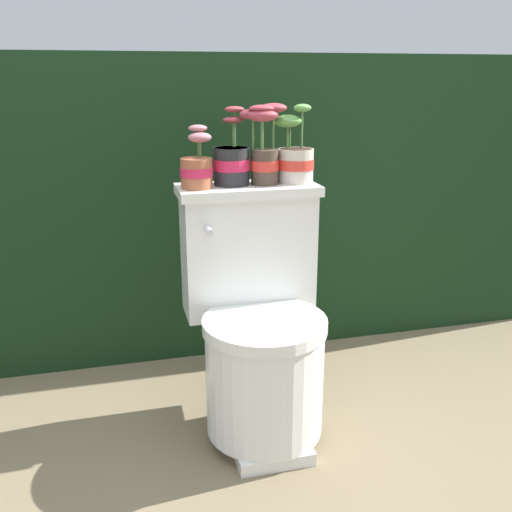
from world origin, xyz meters
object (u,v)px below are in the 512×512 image
potted_plant_midleft (231,162)px  potted_plant_middle (264,146)px  potted_plant_left (197,168)px  toilet (258,329)px  potted_plant_midright (295,157)px

potted_plant_midleft → potted_plant_middle: 0.11m
potted_plant_left → potted_plant_middle: bearing=3.4°
toilet → potted_plant_midleft: bearing=106.8°
toilet → potted_plant_middle: size_ratio=3.15×
toilet → potted_plant_left: potted_plant_left is taller
toilet → potted_plant_middle: 0.57m
toilet → potted_plant_midleft: (-0.05, 0.15, 0.50)m
potted_plant_midleft → potted_plant_middle: (0.10, -0.02, 0.05)m
potted_plant_midright → potted_plant_midleft: bearing=178.0°
potted_plant_middle → toilet: bearing=-111.1°
toilet → potted_plant_left: (-0.16, 0.12, 0.49)m
potted_plant_middle → potted_plant_left: bearing=-176.6°
potted_plant_left → potted_plant_midleft: (0.11, 0.03, 0.01)m
potted_plant_midleft → potted_plant_left: bearing=-164.7°
toilet → potted_plant_midleft: potted_plant_midleft is taller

